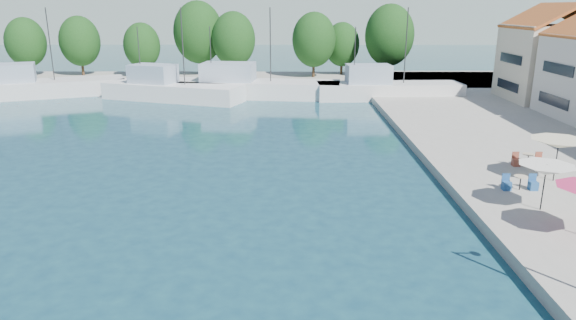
{
  "coord_description": "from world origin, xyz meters",
  "views": [
    {
      "loc": [
        -2.66,
        -1.94,
        9.83
      ],
      "look_at": [
        -2.83,
        26.0,
        1.48
      ],
      "focal_mm": 32.0,
      "sensor_mm": 36.0,
      "label": 1
    }
  ],
  "objects_px": {
    "trawler_03": "(249,87)",
    "umbrella_cream": "(559,144)",
    "umbrella_white": "(546,170)",
    "trawler_02": "(169,90)",
    "trawler_04": "(385,89)",
    "trawler_01": "(33,87)"
  },
  "relations": [
    {
      "from": "trawler_01",
      "to": "trawler_03",
      "type": "relative_size",
      "value": 0.97
    },
    {
      "from": "umbrella_white",
      "to": "umbrella_cream",
      "type": "bearing_deg",
      "value": 57.72
    },
    {
      "from": "trawler_02",
      "to": "trawler_03",
      "type": "xyz_separation_m",
      "value": [
        8.62,
        2.18,
        -0.0
      ]
    },
    {
      "from": "trawler_01",
      "to": "trawler_02",
      "type": "xyz_separation_m",
      "value": [
        16.02,
        -1.96,
        0.0
      ]
    },
    {
      "from": "trawler_01",
      "to": "trawler_02",
      "type": "bearing_deg",
      "value": -30.05
    },
    {
      "from": "umbrella_white",
      "to": "trawler_02",
      "type": "bearing_deg",
      "value": 127.21
    },
    {
      "from": "trawler_02",
      "to": "trawler_03",
      "type": "distance_m",
      "value": 8.9
    },
    {
      "from": "trawler_03",
      "to": "umbrella_white",
      "type": "xyz_separation_m",
      "value": [
        16.6,
        -35.41,
        1.51
      ]
    },
    {
      "from": "trawler_01",
      "to": "trawler_04",
      "type": "distance_m",
      "value": 39.85
    },
    {
      "from": "trawler_04",
      "to": "umbrella_white",
      "type": "distance_m",
      "value": 34.01
    },
    {
      "from": "trawler_02",
      "to": "trawler_03",
      "type": "height_order",
      "value": "same"
    },
    {
      "from": "umbrella_cream",
      "to": "trawler_01",
      "type": "bearing_deg",
      "value": 144.85
    },
    {
      "from": "trawler_03",
      "to": "umbrella_cream",
      "type": "xyz_separation_m",
      "value": [
        19.29,
        -31.15,
        1.65
      ]
    },
    {
      "from": "trawler_04",
      "to": "trawler_01",
      "type": "bearing_deg",
      "value": 175.77
    },
    {
      "from": "trawler_02",
      "to": "trawler_04",
      "type": "bearing_deg",
      "value": 20.66
    },
    {
      "from": "trawler_01",
      "to": "trawler_03",
      "type": "bearing_deg",
      "value": -22.55
    },
    {
      "from": "trawler_03",
      "to": "trawler_04",
      "type": "height_order",
      "value": "same"
    },
    {
      "from": "trawler_02",
      "to": "umbrella_white",
      "type": "relative_size",
      "value": 6.3
    },
    {
      "from": "trawler_03",
      "to": "umbrella_cream",
      "type": "height_order",
      "value": "trawler_03"
    },
    {
      "from": "umbrella_cream",
      "to": "trawler_02",
      "type": "bearing_deg",
      "value": 133.94
    },
    {
      "from": "umbrella_white",
      "to": "trawler_01",
      "type": "bearing_deg",
      "value": 139.53
    },
    {
      "from": "umbrella_cream",
      "to": "umbrella_white",
      "type": "bearing_deg",
      "value": -122.28
    }
  ]
}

